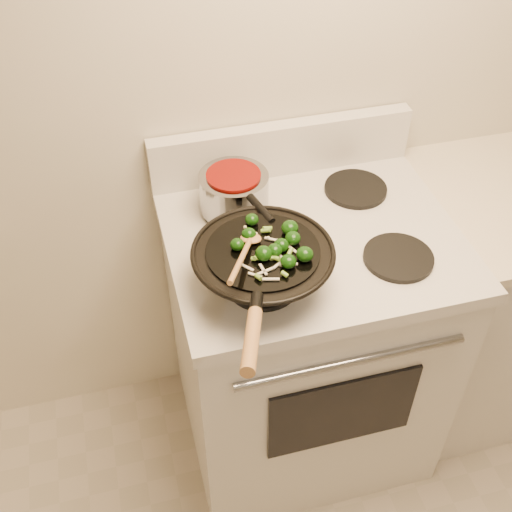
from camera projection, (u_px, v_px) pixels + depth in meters
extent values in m
plane|color=beige|center=(358.00, 37.00, 1.73)|extent=(3.50, 0.00, 3.50)
cube|color=silver|center=(304.00, 347.00, 2.04)|extent=(0.76, 0.64, 0.88)
cube|color=silver|center=(312.00, 240.00, 1.73)|extent=(0.78, 0.66, 0.04)
cube|color=silver|center=(282.00, 148.00, 1.87)|extent=(0.78, 0.05, 0.16)
cylinder|color=gray|center=(352.00, 362.00, 1.58)|extent=(0.60, 0.02, 0.02)
cube|color=black|center=(343.00, 413.00, 1.74)|extent=(0.42, 0.01, 0.28)
cylinder|color=black|center=(263.00, 283.00, 1.57)|extent=(0.18, 0.18, 0.01)
cylinder|color=black|center=(398.00, 258.00, 1.64)|extent=(0.18, 0.18, 0.01)
cylinder|color=black|center=(234.00, 209.00, 1.78)|extent=(0.18, 0.18, 0.01)
cylinder|color=black|center=(356.00, 189.00, 1.85)|extent=(0.18, 0.18, 0.01)
torus|color=black|center=(263.00, 252.00, 1.50)|extent=(0.34, 0.34, 0.01)
cylinder|color=black|center=(263.00, 251.00, 1.50)|extent=(0.27, 0.27, 0.01)
cylinder|color=black|center=(256.00, 303.00, 1.34)|extent=(0.04, 0.06, 0.03)
cylinder|color=#AC7843|center=(252.00, 340.00, 1.24)|extent=(0.09, 0.18, 0.06)
ellipsoid|color=black|center=(281.00, 245.00, 1.49)|extent=(0.04, 0.04, 0.03)
cylinder|color=#4F7C2C|center=(286.00, 247.00, 1.50)|extent=(0.02, 0.02, 0.02)
ellipsoid|color=black|center=(293.00, 238.00, 1.50)|extent=(0.04, 0.04, 0.03)
ellipsoid|color=black|center=(252.00, 219.00, 1.56)|extent=(0.03, 0.03, 0.03)
ellipsoid|color=black|center=(264.00, 253.00, 1.46)|extent=(0.04, 0.04, 0.03)
cylinder|color=#4F7C2C|center=(269.00, 256.00, 1.47)|extent=(0.02, 0.01, 0.01)
ellipsoid|color=black|center=(249.00, 234.00, 1.52)|extent=(0.04, 0.04, 0.03)
ellipsoid|color=black|center=(288.00, 261.00, 1.45)|extent=(0.04, 0.04, 0.03)
ellipsoid|color=black|center=(237.00, 244.00, 1.49)|extent=(0.03, 0.03, 0.03)
cylinder|color=#4F7C2C|center=(241.00, 246.00, 1.50)|extent=(0.02, 0.02, 0.01)
ellipsoid|color=black|center=(275.00, 250.00, 1.47)|extent=(0.04, 0.04, 0.03)
ellipsoid|color=black|center=(305.00, 254.00, 1.46)|extent=(0.04, 0.04, 0.03)
ellipsoid|color=black|center=(290.00, 228.00, 1.53)|extent=(0.04, 0.04, 0.04)
cylinder|color=#4F7C2C|center=(295.00, 230.00, 1.54)|extent=(0.02, 0.01, 0.01)
cube|color=silver|center=(265.00, 271.00, 1.44)|extent=(0.04, 0.02, 0.00)
cube|color=silver|center=(263.00, 270.00, 1.44)|extent=(0.01, 0.04, 0.00)
cube|color=silver|center=(276.00, 246.00, 1.50)|extent=(0.03, 0.04, 0.00)
cube|color=silver|center=(271.00, 279.00, 1.42)|extent=(0.04, 0.02, 0.00)
cube|color=silver|center=(278.00, 265.00, 1.46)|extent=(0.03, 0.02, 0.00)
cube|color=silver|center=(289.00, 264.00, 1.46)|extent=(0.04, 0.01, 0.00)
cube|color=silver|center=(255.00, 275.00, 1.43)|extent=(0.03, 0.03, 0.00)
cube|color=silver|center=(273.00, 240.00, 1.52)|extent=(0.04, 0.03, 0.00)
cube|color=silver|center=(280.00, 256.00, 1.48)|extent=(0.02, 0.04, 0.00)
cube|color=silver|center=(293.00, 250.00, 1.49)|extent=(0.03, 0.05, 0.00)
cube|color=silver|center=(246.00, 267.00, 1.45)|extent=(0.03, 0.04, 0.00)
cylinder|color=#6E9F33|center=(271.00, 256.00, 1.47)|extent=(0.02, 0.01, 0.02)
cylinder|color=#6E9F33|center=(275.00, 258.00, 1.46)|extent=(0.02, 0.01, 0.01)
cylinder|color=#6E9F33|center=(257.00, 257.00, 1.47)|extent=(0.02, 0.01, 0.01)
cylinder|color=#6E9F33|center=(258.00, 277.00, 1.42)|extent=(0.02, 0.02, 0.02)
cylinder|color=#6E9F33|center=(290.00, 251.00, 1.48)|extent=(0.01, 0.02, 0.02)
cylinder|color=#6E9F33|center=(285.00, 274.00, 1.43)|extent=(0.03, 0.01, 0.02)
cylinder|color=#6E9F33|center=(266.00, 231.00, 1.53)|extent=(0.02, 0.02, 0.01)
cylinder|color=#6E9F33|center=(267.00, 228.00, 1.54)|extent=(0.03, 0.02, 0.01)
cylinder|color=#6E9F33|center=(255.00, 258.00, 1.46)|extent=(0.02, 0.02, 0.02)
sphere|color=beige|center=(247.00, 239.00, 1.52)|extent=(0.01, 0.01, 0.01)
sphere|color=beige|center=(270.00, 254.00, 1.48)|extent=(0.01, 0.01, 0.01)
sphere|color=beige|center=(245.00, 227.00, 1.55)|extent=(0.01, 0.01, 0.01)
sphere|color=beige|center=(256.00, 234.00, 1.53)|extent=(0.01, 0.01, 0.01)
sphere|color=beige|center=(268.00, 238.00, 1.52)|extent=(0.01, 0.01, 0.01)
ellipsoid|color=#AC7843|center=(251.00, 238.00, 1.51)|extent=(0.06, 0.06, 0.01)
cylinder|color=#AC7843|center=(241.00, 260.00, 1.42)|extent=(0.10, 0.19, 0.07)
cylinder|color=gray|center=(234.00, 192.00, 1.74)|extent=(0.19, 0.19, 0.11)
cylinder|color=#670904|center=(233.00, 175.00, 1.70)|extent=(0.15, 0.15, 0.01)
cylinder|color=black|center=(261.00, 209.00, 1.61)|extent=(0.05, 0.12, 0.02)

